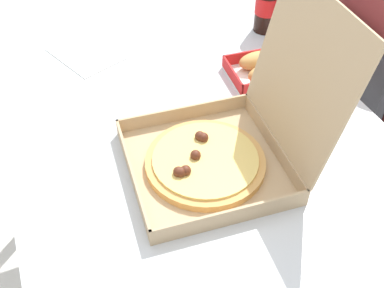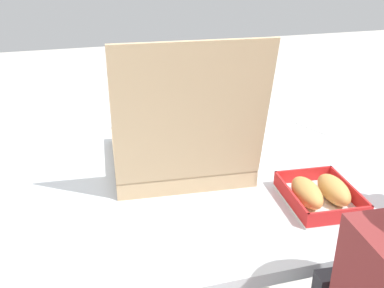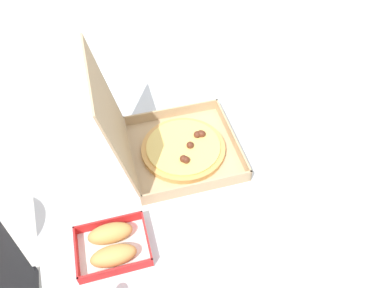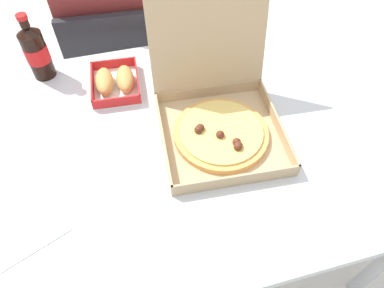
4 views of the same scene
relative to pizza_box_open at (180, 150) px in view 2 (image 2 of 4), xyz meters
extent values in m
cube|color=silver|center=(-0.11, -0.01, -0.07)|extent=(1.39, 0.90, 0.03)
cylinder|color=#B7B7BC|center=(-0.73, -0.40, -0.45)|extent=(0.05, 0.05, 0.73)
cylinder|color=#B7B7BC|center=(0.52, -0.40, -0.45)|extent=(0.05, 0.05, 0.73)
cube|color=tan|center=(0.00, -0.04, -0.05)|extent=(0.36, 0.36, 0.01)
cube|color=tan|center=(-0.02, -0.21, -0.03)|extent=(0.34, 0.03, 0.04)
cube|color=tan|center=(-0.17, -0.03, -0.03)|extent=(0.03, 0.34, 0.04)
cube|color=tan|center=(0.16, -0.05, -0.03)|extent=(0.03, 0.34, 0.04)
cube|color=tan|center=(0.01, 0.13, -0.03)|extent=(0.34, 0.03, 0.04)
cube|color=tan|center=(0.01, 0.16, 0.16)|extent=(0.34, 0.10, 0.33)
cylinder|color=tan|center=(0.00, -0.04, -0.04)|extent=(0.27, 0.27, 0.02)
cylinder|color=#EAC666|center=(0.00, -0.04, -0.03)|extent=(0.24, 0.24, 0.01)
sphere|color=#562819|center=(0.02, -0.11, -0.02)|extent=(0.02, 0.02, 0.02)
sphere|color=#562819|center=(-0.07, -0.03, -0.02)|extent=(0.02, 0.02, 0.02)
sphere|color=#562819|center=(-0.06, -0.02, -0.02)|extent=(0.02, 0.02, 0.02)
sphere|color=#562819|center=(-0.01, -0.06, -0.02)|extent=(0.02, 0.02, 0.02)
sphere|color=#562819|center=(0.02, -0.11, -0.02)|extent=(0.02, 0.02, 0.02)
sphere|color=#562819|center=(0.02, -0.10, -0.02)|extent=(0.02, 0.02, 0.02)
cube|color=white|center=(-0.27, 0.25, -0.05)|extent=(0.16, 0.20, 0.00)
cube|color=red|center=(-0.28, 0.16, -0.03)|extent=(0.15, 0.02, 0.03)
cube|color=red|center=(-0.26, 0.34, -0.03)|extent=(0.15, 0.02, 0.03)
cube|color=red|center=(-0.34, 0.25, -0.03)|extent=(0.02, 0.19, 0.03)
cube|color=red|center=(-0.20, 0.24, -0.03)|extent=(0.02, 0.19, 0.03)
ellipsoid|color=tan|center=(-0.30, 0.25, -0.02)|extent=(0.06, 0.12, 0.05)
ellipsoid|color=tan|center=(-0.24, 0.25, -0.02)|extent=(0.06, 0.12, 0.05)
cube|color=white|center=(-0.56, -0.19, -0.05)|extent=(0.25, 0.22, 0.00)
camera|label=1|loc=(0.66, -0.34, 0.72)|focal=43.53mm
camera|label=2|loc=(0.25, 1.01, 0.50)|focal=41.50mm
camera|label=3|loc=(-0.80, 0.22, 0.90)|focal=36.31mm
camera|label=4|loc=(-0.25, -0.64, 0.74)|focal=33.02mm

